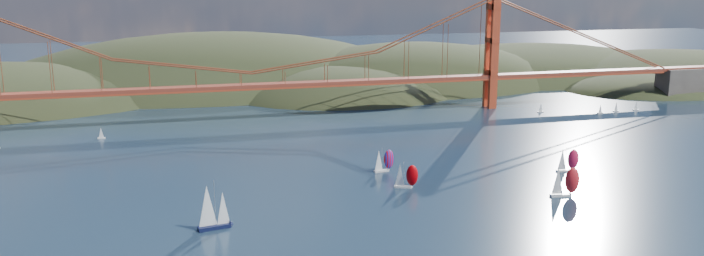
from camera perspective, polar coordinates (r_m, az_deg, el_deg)
name	(u,v)px	position (r m, az deg, el deg)	size (l,w,h in m)	color
headlands	(307,104)	(426.80, -3.73, 2.02)	(725.00, 225.00, 96.00)	black
bridge	(247,51)	(317.10, -8.73, 6.38)	(552.00, 12.00, 55.00)	maroon
sloop_navy	(212,208)	(185.67, -11.56, -6.50)	(9.12, 5.84, 13.60)	black
racer_0	(406,176)	(217.56, 4.48, -3.96)	(7.65, 5.07, 8.56)	silver
racer_1	(565,181)	(218.33, 17.26, -4.23)	(9.06, 4.20, 10.24)	white
racer_2	(567,160)	(245.86, 17.47, -2.53)	(7.82, 3.59, 8.85)	white
racer_rwb	(384,160)	(234.87, 2.64, -2.69)	(7.53, 3.66, 8.49)	silver
distant_boat_3	(101,133)	(299.78, -20.13, -0.40)	(3.00, 2.00, 4.70)	silver
distant_boat_4	(541,107)	(348.17, 15.42, 1.65)	(3.00, 2.00, 4.70)	silver
distant_boat_5	(600,109)	(353.29, 19.95, 1.50)	(3.00, 2.00, 4.70)	silver
distant_boat_6	(616,107)	(361.71, 21.11, 1.66)	(3.00, 2.00, 4.70)	silver
distant_boat_7	(636,105)	(368.96, 22.55, 1.74)	(3.00, 2.00, 4.70)	silver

